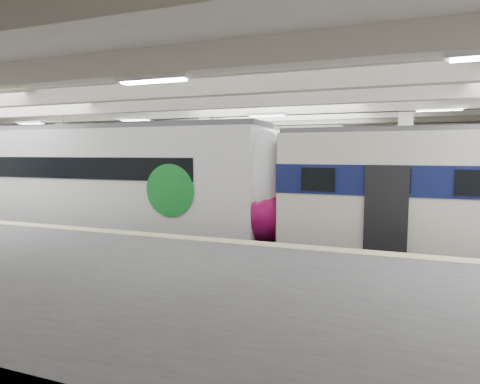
% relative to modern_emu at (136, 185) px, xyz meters
% --- Properties ---
extents(station_hall, '(36.00, 24.00, 5.75)m').
position_rel_modern_emu_xyz_m(station_hall, '(4.64, -1.74, 1.01)').
color(station_hall, black).
rests_on(station_hall, ground).
extents(modern_emu, '(14.10, 2.91, 4.54)m').
position_rel_modern_emu_xyz_m(modern_emu, '(0.00, 0.00, 0.00)').
color(modern_emu, white).
rests_on(modern_emu, ground).
extents(far_train, '(14.63, 3.10, 4.64)m').
position_rel_modern_emu_xyz_m(far_train, '(-0.04, 5.50, 0.17)').
color(far_train, white).
rests_on(far_train, ground).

